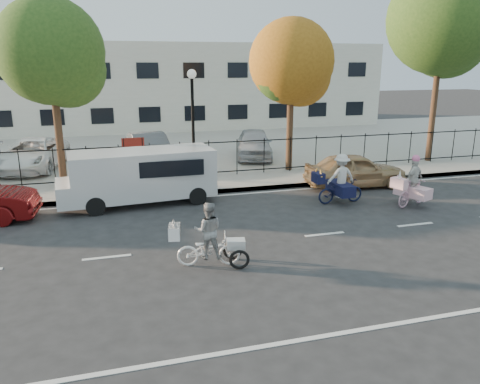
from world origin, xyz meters
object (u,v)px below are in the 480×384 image
object	(u,v)px
zebra_trike	(209,241)
unicorn_bike	(413,187)
gold_sedan	(355,170)
lot_car_b	(33,154)
white_van	(140,175)
lamppost	(193,105)
lot_car_d	(254,143)
bull_bike	(340,184)
lot_car_c	(150,150)

from	to	relation	value
zebra_trike	unicorn_bike	xyz separation A→B (m)	(7.66, 2.84, 0.05)
gold_sedan	lot_car_b	world-z (taller)	lot_car_b
zebra_trike	white_van	size ratio (longest dim) A/B	0.34
white_van	lamppost	bearing A→B (deg)	40.14
lamppost	gold_sedan	size ratio (longest dim) A/B	1.10
lot_car_d	lamppost	bearing A→B (deg)	-119.80
lamppost	lot_car_d	bearing A→B (deg)	44.87
unicorn_bike	bull_bike	bearing A→B (deg)	44.64
unicorn_bike	lot_car_b	bearing A→B (deg)	34.46
bull_bike	gold_sedan	distance (m)	2.42
lamppost	unicorn_bike	world-z (taller)	lamppost
white_van	lot_car_d	bearing A→B (deg)	39.98
unicorn_bike	lot_car_d	bearing A→B (deg)	-2.97
zebra_trike	bull_bike	size ratio (longest dim) A/B	1.00
bull_bike	lot_car_c	world-z (taller)	bull_bike
gold_sedan	lot_car_c	xyz separation A→B (m)	(-7.41, 5.56, 0.20)
white_van	lot_car_c	world-z (taller)	white_van
zebra_trike	lamppost	bearing A→B (deg)	3.55
zebra_trike	white_van	bearing A→B (deg)	23.31
bull_bike	lamppost	bearing A→B (deg)	46.10
lamppost	bull_bike	bearing A→B (deg)	-43.38
bull_bike	white_van	world-z (taller)	white_van
lamppost	lot_car_c	bearing A→B (deg)	114.19
lot_car_b	lot_car_d	bearing A→B (deg)	8.96
zebra_trike	lot_car_c	world-z (taller)	lot_car_c
lamppost	white_van	world-z (taller)	lamppost
lamppost	unicorn_bike	size ratio (longest dim) A/B	2.42
gold_sedan	lot_car_c	world-z (taller)	lot_car_c
lot_car_d	gold_sedan	bearing A→B (deg)	-53.85
gold_sedan	lot_car_b	size ratio (longest dim) A/B	0.82
gold_sedan	unicorn_bike	bearing A→B (deg)	-164.59
white_van	lot_car_d	xyz separation A→B (m)	(5.97, 5.97, -0.17)
zebra_trike	lot_car_b	xyz separation A→B (m)	(-5.38, 11.80, 0.21)
zebra_trike	lot_car_d	size ratio (longest dim) A/B	0.45
white_van	lot_car_d	world-z (taller)	white_van
lot_car_b	lot_car_c	xyz separation A→B (m)	(5.04, -0.60, 0.06)
unicorn_bike	lot_car_b	world-z (taller)	unicorn_bike
zebra_trike	lot_car_d	world-z (taller)	zebra_trike
lot_car_d	lot_car_b	bearing A→B (deg)	-165.77
lot_car_c	unicorn_bike	bearing A→B (deg)	-52.97
white_van	gold_sedan	distance (m)	8.25
unicorn_bike	white_van	size ratio (longest dim) A/B	0.33
zebra_trike	gold_sedan	size ratio (longest dim) A/B	0.47
lamppost	zebra_trike	bearing A→B (deg)	-98.02
bull_bike	lot_car_d	xyz separation A→B (m)	(-0.67, 7.78, 0.16)
lamppost	lot_car_d	world-z (taller)	lamppost
zebra_trike	lot_car_b	distance (m)	12.97
bull_bike	unicorn_bike	bearing A→B (deg)	-114.82
zebra_trike	bull_bike	bearing A→B (deg)	-43.43
lot_car_d	lot_car_c	bearing A→B (deg)	-160.13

